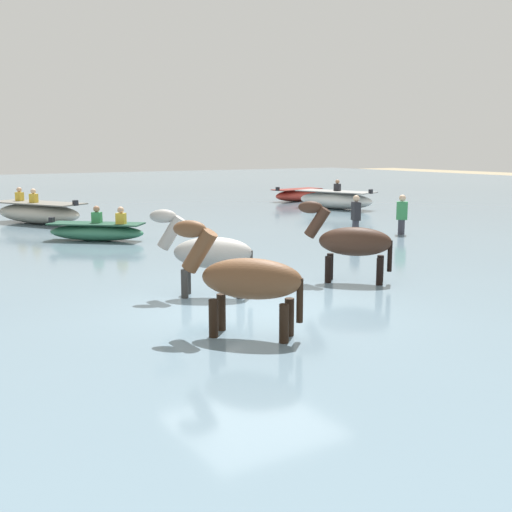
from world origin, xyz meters
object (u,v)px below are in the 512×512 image
Objects in this scene: horse_trailing_dark_bay at (351,244)px; horse_flank_bay at (246,282)px; horse_lead_grey at (209,255)px; boat_mid_outer at (38,213)px; boat_distant_east at (97,231)px; boat_near_starboard at (335,200)px; person_wading_close at (356,221)px; boat_mid_channel at (297,195)px; person_onlooker_left at (402,220)px.

horse_flank_bay is (-3.56, -2.02, 0.02)m from horse_trailing_dark_bay.
horse_flank_bay is (-0.66, -2.41, 0.04)m from horse_lead_grey.
horse_trailing_dark_bay is at bearing -7.62° from horse_lead_grey.
boat_mid_outer is 1.43× the size of boat_distant_east.
person_wading_close is at bearing -124.35° from boat_near_starboard.
horse_flank_bay reaches higher than boat_mid_outer.
boat_mid_channel is at bearing 12.27° from boat_mid_outer.
horse_flank_bay is 0.77× the size of boat_distant_east.
horse_trailing_dark_bay is 8.39m from boat_distant_east.
horse_flank_bay reaches higher than person_wading_close.
boat_near_starboard is 8.06m from person_onlooker_left.
boat_mid_outer is (0.57, 15.03, -0.40)m from horse_flank_bay.
horse_lead_grey is 2.49m from horse_flank_bay.
boat_near_starboard is at bearing -5.74° from boat_mid_outer.
boat_mid_outer is at bearing 135.52° from person_onlooker_left.
horse_flank_bay is 0.54× the size of boat_mid_outer.
boat_mid_outer is at bearing 174.26° from boat_near_starboard.
horse_trailing_dark_bay is at bearing -121.93° from boat_mid_channel.
person_wading_close is at bearing 32.54° from horse_lead_grey.
boat_mid_outer is at bearing -167.73° from boat_mid_channel.
boat_mid_outer reaches higher than boat_mid_channel.
horse_flank_bay is at bearing -138.43° from person_wading_close.
horse_lead_grey is 0.98× the size of horse_trailing_dark_bay.
boat_distant_east is at bearing -84.75° from boat_mid_outer.
boat_mid_channel is 1.75× the size of person_wading_close.
boat_mid_outer is at bearing 87.83° from horse_flank_bay.
horse_flank_bay is 22.31m from boat_mid_channel.
horse_flank_bay is 0.71× the size of boat_mid_channel.
person_onlooker_left is (5.72, 4.47, -0.32)m from horse_trailing_dark_bay.
boat_near_starboard is 1.41× the size of boat_distant_east.
boat_distant_east is at bearing 157.18° from person_wading_close.
person_onlooker_left is at bearing -23.10° from boat_distant_east.
boat_distant_east is at bearing 84.11° from horse_flank_bay.
boat_near_starboard is (9.04, 11.81, -0.37)m from horse_trailing_dark_bay.
boat_distant_east is at bearing -147.70° from boat_mid_channel.
horse_flank_bay is at bearing -105.32° from horse_lead_grey.
boat_distant_east is at bearing -161.70° from boat_near_starboard.
horse_trailing_dark_bay is 13.36m from boat_mid_outer.
horse_lead_grey reaches higher than boat_mid_outer.
horse_lead_grey is 0.69× the size of boat_mid_channel.
boat_near_starboard is at bearing -101.52° from boat_mid_channel.
boat_mid_channel is 1.08× the size of boat_distant_east.
horse_trailing_dark_bay reaches higher than person_wading_close.
horse_lead_grey is 1.21× the size of person_onlooker_left.
boat_near_starboard is (11.93, 11.42, -0.35)m from horse_lead_grey.
boat_distant_east is (-12.38, -7.82, -0.03)m from boat_mid_channel.
person_onlooker_left is at bearing -24.62° from person_wading_close.
horse_flank_bay is 10.07m from boat_distant_east.
horse_trailing_dark_bay reaches higher than person_onlooker_left.
boat_mid_outer is at bearing 95.25° from boat_distant_east.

